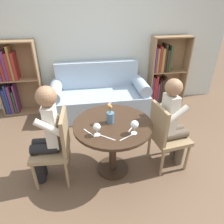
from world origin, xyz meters
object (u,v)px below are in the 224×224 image
Objects in this scene: chair_left at (56,145)px; chair_right at (165,134)px; person_right at (173,123)px; wine_glass_left at (97,127)px; couch at (99,97)px; wine_glass_right at (135,125)px; person_left at (46,134)px; bookshelf_right at (163,73)px; flower_vase at (110,116)px; bookshelf_left at (14,79)px.

chair_right is (1.32, 0.00, 0.00)m from chair_left.
wine_glass_left is at bearing 94.14° from person_right.
person_right reaches higher than couch.
wine_glass_left is (0.46, -0.17, 0.32)m from chair_left.
chair_left is 5.80× the size of wine_glass_right.
bookshelf_right is at bearing 134.37° from person_left.
flower_vase is (-1.36, -1.79, 0.18)m from bookshelf_right.
chair_left is 6.44× the size of wine_glass_left.
wine_glass_left is at bearing 94.06° from chair_right.
bookshelf_left reaches higher than wine_glass_right.
chair_right is 0.74× the size of person_right.
couch is at bearing -9.70° from bookshelf_left.
wine_glass_left is at bearing -128.79° from flower_vase.
couch reaches higher than chair_left.
couch is 1.77m from person_left.
chair_left is at bearing 166.28° from wine_glass_right.
couch is at bearing 89.10° from flower_vase.
wine_glass_left is (-0.95, -0.19, 0.17)m from person_right.
flower_vase is at bearing 51.21° from wine_glass_left.
couch is 6.89× the size of flower_vase.
person_right reaches higher than chair_right.
bookshelf_right is at bearing 60.63° from wine_glass_right.
couch is 1.99× the size of chair_right.
person_left reaches higher than chair_right.
person_left reaches higher than wine_glass_left.
person_left is at bearing -138.84° from bookshelf_right.
chair_left reaches higher than wine_glass_right.
bookshelf_left reaches higher than chair_right.
person_right is 8.70× the size of wine_glass_left.
wine_glass_left is (1.33, -2.01, 0.13)m from bookshelf_left.
chair_left reaches higher than wine_glass_left.
flower_vase is (-0.77, 0.02, 0.17)m from person_right.
bookshelf_left is 5.16× the size of flower_vase.
flower_vase is at bearing 130.71° from wine_glass_right.
chair_right reaches higher than wine_glass_left.
wine_glass_right is at bearing 104.87° from person_right.
flower_vase is at bearing -49.90° from bookshelf_left.
person_right is at bearing 11.63° from wine_glass_left.
couch is 1.61m from flower_vase.
wine_glass_left is 0.90× the size of wine_glass_right.
couch reaches higher than wine_glass_right.
couch is 1.46× the size of person_left.
couch is at bearing 18.36° from person_right.
person_right reaches higher than flower_vase.
person_left is at bearing -66.73° from bookshelf_left.
bookshelf_right is 2.26m from flower_vase.
bookshelf_right is 5.16× the size of flower_vase.
bookshelf_right reaches higher than flower_vase.
wine_glass_left is at bearing 72.74° from chair_left.
person_right is (-0.59, -1.81, 0.01)m from bookshelf_right.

